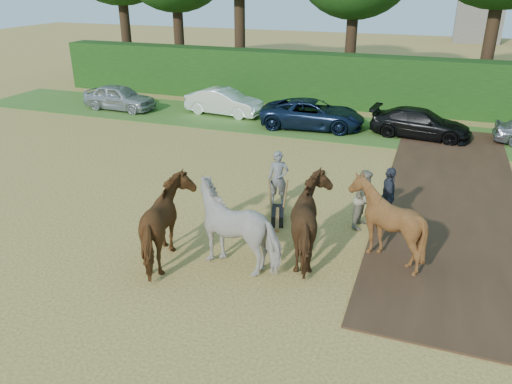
% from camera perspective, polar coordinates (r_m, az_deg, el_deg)
% --- Properties ---
extents(ground, '(120.00, 120.00, 0.00)m').
position_cam_1_polar(ground, '(12.66, 14.40, -11.54)').
color(ground, gold).
rests_on(ground, ground).
extents(earth_strip, '(4.50, 17.00, 0.05)m').
position_cam_1_polar(earth_strip, '(18.87, 21.38, -0.26)').
color(earth_strip, '#472D1C').
rests_on(earth_strip, ground).
extents(grass_verge, '(50.00, 5.00, 0.03)m').
position_cam_1_polar(grass_verge, '(25.47, 18.05, 6.17)').
color(grass_verge, '#38601E').
rests_on(grass_verge, ground).
extents(hedgerow, '(46.00, 1.60, 3.00)m').
position_cam_1_polar(hedgerow, '(29.50, 18.92, 11.31)').
color(hedgerow, '#14380F').
rests_on(hedgerow, ground).
extents(spectator_near, '(0.88, 1.03, 1.83)m').
position_cam_1_polar(spectator_near, '(15.41, 12.35, -0.77)').
color(spectator_near, tan).
rests_on(spectator_near, ground).
extents(spectator_far, '(0.63, 1.16, 1.88)m').
position_cam_1_polar(spectator_far, '(15.66, 14.86, -0.54)').
color(spectator_far, '#2A2E39').
rests_on(spectator_far, ground).
extents(plough_team, '(7.47, 6.25, 2.24)m').
position_cam_1_polar(plough_team, '(13.27, 2.54, -3.41)').
color(plough_team, brown).
rests_on(plough_team, ground).
extents(parked_cars, '(25.80, 3.32, 1.44)m').
position_cam_1_polar(parked_cars, '(25.82, 5.99, 9.02)').
color(parked_cars, '#A5A7AC').
rests_on(parked_cars, ground).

